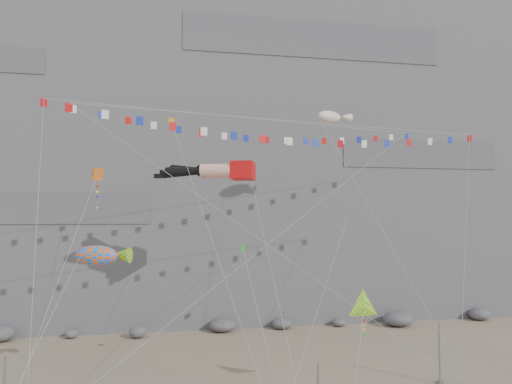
# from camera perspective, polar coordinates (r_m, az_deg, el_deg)

# --- Properties ---
(cliff) EXTENTS (80.00, 28.00, 50.00)m
(cliff) POSITION_cam_1_polar(r_m,az_deg,el_deg) (65.62, -5.46, 9.34)
(cliff) COLOR slate
(cliff) RESTS_ON ground
(talus_boulders) EXTENTS (60.00, 3.00, 1.20)m
(talus_boulders) POSITION_cam_1_polar(r_m,az_deg,el_deg) (50.41, -3.88, -14.97)
(talus_boulders) COLOR slate
(talus_boulders) RESTS_ON ground
(anchor_pole_right) EXTENTS (0.12, 0.12, 3.98)m
(anchor_pole_right) POSITION_cam_1_polar(r_m,az_deg,el_deg) (37.51, 20.23, -16.93)
(anchor_pole_right) COLOR gray
(anchor_pole_right) RESTS_ON ground
(legs_kite) EXTENTS (8.09, 17.58, 20.70)m
(legs_kite) POSITION_cam_1_polar(r_m,az_deg,el_deg) (39.70, -4.60, 2.38)
(legs_kite) COLOR red
(legs_kite) RESTS_ON ground
(flag_banner_upper) EXTENTS (31.00, 16.60, 26.89)m
(flag_banner_upper) POSITION_cam_1_polar(r_m,az_deg,el_deg) (41.17, 0.03, 8.34)
(flag_banner_upper) COLOR red
(flag_banner_upper) RESTS_ON ground
(flag_banner_lower) EXTENTS (30.84, 6.35, 20.91)m
(flag_banner_lower) POSITION_cam_1_polar(r_m,az_deg,el_deg) (36.24, 5.37, 7.97)
(flag_banner_lower) COLOR red
(flag_banner_lower) RESTS_ON ground
(harlequin_kite) EXTENTS (4.53, 9.91, 17.05)m
(harlequin_kite) POSITION_cam_1_polar(r_m,az_deg,el_deg) (36.71, -17.69, 1.87)
(harlequin_kite) COLOR red
(harlequin_kite) RESTS_ON ground
(fish_windsock) EXTENTS (6.47, 6.57, 11.00)m
(fish_windsock) POSITION_cam_1_polar(r_m,az_deg,el_deg) (34.05, -17.78, -6.96)
(fish_windsock) COLOR #FC560C
(fish_windsock) RESTS_ON ground
(delta_kite) EXTENTS (4.30, 5.57, 8.36)m
(delta_kite) POSITION_cam_1_polar(r_m,az_deg,el_deg) (31.66, 12.21, -12.76)
(delta_kite) COLOR yellow
(delta_kite) RESTS_ON ground
(blimp_windsock) EXTENTS (7.02, 13.89, 24.12)m
(blimp_windsock) POSITION_cam_1_polar(r_m,az_deg,el_deg) (44.75, 8.43, 8.44)
(blimp_windsock) COLOR #F8E5CC
(blimp_windsock) RESTS_ON ground
(small_kite_a) EXTENTS (5.83, 13.31, 23.09)m
(small_kite_a) POSITION_cam_1_polar(r_m,az_deg,el_deg) (38.41, -9.39, 7.26)
(small_kite_a) COLOR orange
(small_kite_a) RESTS_ON ground
(small_kite_b) EXTENTS (8.07, 9.64, 16.29)m
(small_kite_b) POSITION_cam_1_polar(r_m,az_deg,el_deg) (38.74, 10.33, -3.13)
(small_kite_b) COLOR purple
(small_kite_b) RESTS_ON ground
(small_kite_c) EXTENTS (1.58, 8.68, 12.16)m
(small_kite_c) POSITION_cam_1_polar(r_m,az_deg,el_deg) (33.98, -1.45, -6.79)
(small_kite_c) COLOR green
(small_kite_c) RESTS_ON ground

